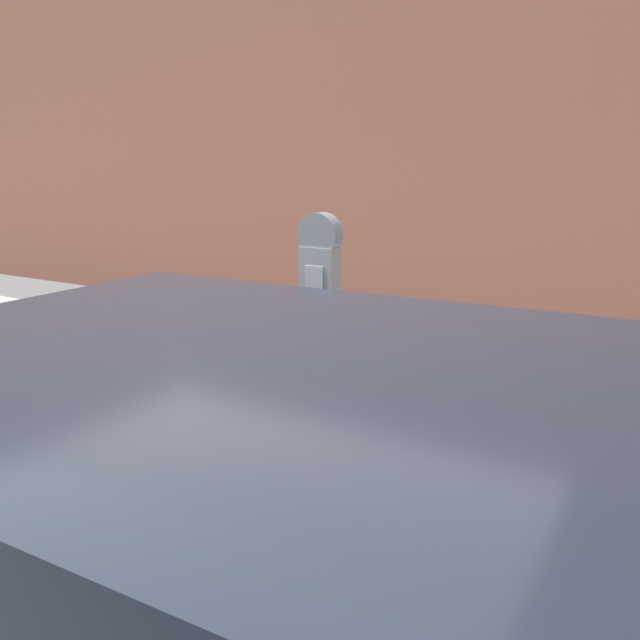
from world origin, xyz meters
name	(u,v)px	position (x,y,z in m)	size (l,w,h in m)	color
ground_plane	(202,629)	(0.00, 0.00, 0.00)	(60.00, 60.00, 0.00)	slate
sidewalk	(407,434)	(0.00, 2.20, 0.06)	(24.00, 2.80, 0.12)	#ADAAA3
building_facade	(543,18)	(0.00, 5.40, 3.43)	(24.00, 0.30, 6.86)	#935642
parking_meter	(320,309)	(-0.04, 1.04, 1.20)	(0.23, 0.12, 1.58)	slate
parked_car_beside_meter	(280,624)	(0.78, -0.54, 0.73)	(4.48, 2.01, 1.48)	black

